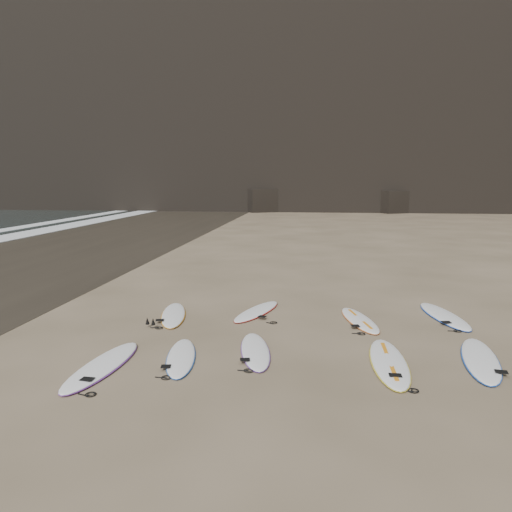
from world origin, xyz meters
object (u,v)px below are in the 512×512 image
Objects in this scene: surfboard_3 at (389,362)px; surfboard_7 at (360,320)px; surfboard_2 at (255,350)px; surfboard_8 at (444,316)px; surfboard_1 at (181,357)px; surfboard_6 at (257,311)px; surfboard_4 at (480,359)px; surfboard_5 at (173,314)px; surfboard_0 at (102,365)px.

surfboard_7 is at bearing 96.38° from surfboard_3.
surfboard_3 is (2.67, -0.36, 0.01)m from surfboard_2.
surfboard_3 is 1.02× the size of surfboard_8.
surfboard_3 reaches higher than surfboard_1.
surfboard_2 is at bearing 9.83° from surfboard_1.
surfboard_3 reaches higher than surfboard_6.
surfboard_5 is at bearing 170.49° from surfboard_4.
surfboard_2 is at bearing -169.75° from surfboard_4.
surfboard_4 is (4.49, 0.01, 0.01)m from surfboard_2.
surfboard_6 is (1.10, 3.65, 0.00)m from surfboard_1.
surfboard_0 is at bearing -107.99° from surfboard_5.
surfboard_4 is at bearing -13.79° from surfboard_6.
surfboard_8 reaches higher than surfboard_7.
surfboard_5 is (-1.04, 3.04, 0.00)m from surfboard_1.
surfboard_2 is 0.95× the size of surfboard_5.
surfboard_3 is at bearing -128.14° from surfboard_8.
surfboard_7 reaches higher than surfboard_1.
surfboard_3 reaches higher than surfboard_5.
surfboard_3 is at bearing -41.89° from surfboard_5.
surfboard_3 reaches higher than surfboard_7.
surfboard_8 is at bearing 20.89° from surfboard_1.
surfboard_2 is at bearing -155.01° from surfboard_8.
surfboard_6 reaches higher than surfboard_2.
surfboard_2 reaches higher than surfboard_1.
surfboard_7 is at bearing 36.79° from surfboard_2.
surfboard_2 is 0.97× the size of surfboard_6.
surfboard_1 is 7.09m from surfboard_8.
surfboard_5 is at bearing 89.30° from surfboard_0.
surfboard_8 is (7.37, 4.41, -0.00)m from surfboard_0.
surfboard_3 is 2.95m from surfboard_7.
surfboard_4 is 1.13× the size of surfboard_7.
surfboard_2 is 4.49m from surfboard_4.
surfboard_5 reaches higher than surfboard_7.
surfboard_7 reaches higher than surfboard_2.
surfboard_0 reaches higher than surfboard_4.
surfboard_0 is 4.95m from surfboard_6.
surfboard_8 is (1.90, 3.57, -0.00)m from surfboard_3.
surfboard_6 is at bearing 171.21° from surfboard_8.
surfboard_8 is (0.08, 3.20, 0.00)m from surfboard_4.
surfboard_4 is at bearing -10.62° from surfboard_2.
surfboard_4 is 1.10× the size of surfboard_5.
surfboard_4 reaches higher than surfboard_6.
surfboard_0 is at bearing -166.04° from surfboard_1.
surfboard_2 is (2.80, 1.20, -0.01)m from surfboard_0.
surfboard_7 is at bearing -11.92° from surfboard_5.
surfboard_8 is at bearing 35.27° from surfboard_0.
surfboard_0 is 1.01× the size of surfboard_4.
surfboard_2 is at bearing 27.48° from surfboard_0.
surfboard_8 is at bearing 62.18° from surfboard_3.
surfboard_0 is at bearing -101.07° from surfboard_6.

